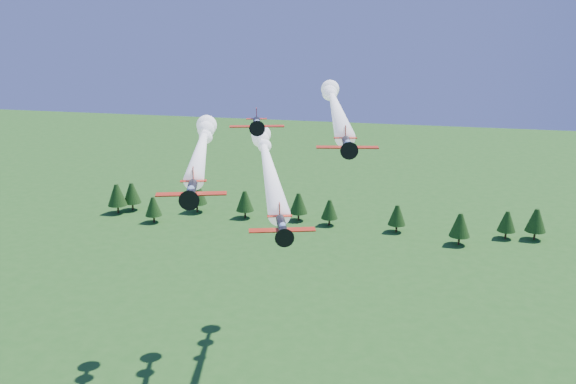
% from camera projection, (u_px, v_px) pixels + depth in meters
% --- Properties ---
extents(plane_lead, '(21.54, 56.21, 3.70)m').
position_uv_depth(plane_lead, '(267.00, 159.00, 99.82)').
color(plane_lead, black).
rests_on(plane_lead, ground).
extents(plane_left, '(19.08, 47.15, 3.70)m').
position_uv_depth(plane_left, '(202.00, 144.00, 101.29)').
color(plane_left, black).
rests_on(plane_left, ground).
extents(plane_right, '(16.69, 60.74, 3.70)m').
position_uv_depth(plane_right, '(335.00, 104.00, 108.83)').
color(plane_right, black).
rests_on(plane_right, ground).
extents(plane_slot, '(7.14, 7.92, 2.51)m').
position_uv_depth(plane_slot, '(257.00, 124.00, 82.91)').
color(plane_slot, black).
rests_on(plane_slot, ground).
extents(treeline, '(167.00, 18.99, 11.63)m').
position_uv_depth(treeline, '(367.00, 210.00, 191.80)').
color(treeline, '#382314').
rests_on(treeline, ground).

